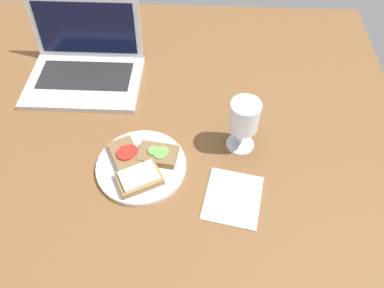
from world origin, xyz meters
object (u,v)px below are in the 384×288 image
at_px(sandwich_with_cheese, 139,178).
at_px(napkin, 233,198).
at_px(plate, 141,166).
at_px(wine_glass, 244,119).
at_px(sandwich_with_cucumber, 158,154).
at_px(laptop, 85,65).
at_px(sandwich_with_tomato, 125,155).

distance_m(sandwich_with_cheese, napkin, 0.23).
bearing_deg(plate, wine_glass, 19.02).
xyz_separation_m(sandwich_with_cucumber, laptop, (-0.26, 0.32, 0.02)).
distance_m(sandwich_with_cucumber, sandwich_with_tomato, 0.08).
xyz_separation_m(sandwich_with_cheese, wine_glass, (0.25, 0.14, 0.08)).
relative_size(sandwich_with_cucumber, laptop, 0.31).
bearing_deg(laptop, sandwich_with_cucumber, -51.31).
distance_m(laptop, napkin, 0.62).
relative_size(sandwich_with_tomato, napkin, 0.81).
xyz_separation_m(sandwich_with_tomato, napkin, (0.27, -0.10, -0.02)).
relative_size(sandwich_with_cucumber, napkin, 0.72).
relative_size(sandwich_with_cheese, sandwich_with_tomato, 1.06).
bearing_deg(plate, napkin, -18.86).
bearing_deg(sandwich_with_cheese, sandwich_with_cucumber, 63.15).
height_order(plate, laptop, laptop).
bearing_deg(napkin, sandwich_with_tomato, 159.77).
relative_size(sandwich_with_tomato, wine_glass, 0.78).
relative_size(sandwich_with_cucumber, wine_glass, 0.69).
height_order(sandwich_with_cheese, sandwich_with_cucumber, sandwich_with_cheese).
height_order(laptop, napkin, laptop).
xyz_separation_m(plate, sandwich_with_cheese, (0.00, -0.05, 0.02)).
relative_size(sandwich_with_cheese, wine_glass, 0.82).
bearing_deg(napkin, wine_glass, 82.08).
xyz_separation_m(sandwich_with_cucumber, napkin, (0.19, -0.11, -0.02)).
xyz_separation_m(plate, sandwich_with_tomato, (-0.04, 0.02, 0.02)).
height_order(sandwich_with_cheese, wine_glass, wine_glass).
bearing_deg(sandwich_with_tomato, plate, -27.30).
bearing_deg(sandwich_with_cucumber, napkin, -28.92).
relative_size(plate, laptop, 0.67).
bearing_deg(laptop, sandwich_with_tomato, -61.87).
height_order(sandwich_with_cucumber, wine_glass, wine_glass).
xyz_separation_m(plate, napkin, (0.23, -0.08, -0.00)).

